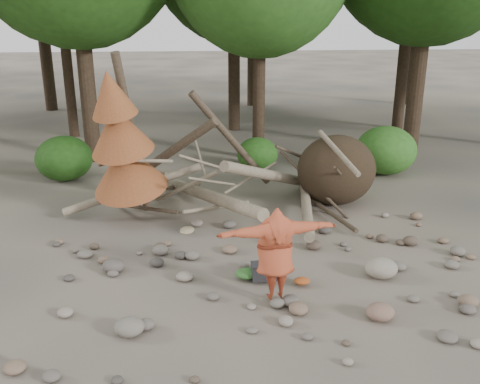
{
  "coord_description": "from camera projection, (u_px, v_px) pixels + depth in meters",
  "views": [
    {
      "loc": [
        -1.34,
        -9.7,
        5.31
      ],
      "look_at": [
        -0.35,
        1.5,
        1.4
      ],
      "focal_mm": 40.0,
      "sensor_mm": 36.0,
      "label": 1
    }
  ],
  "objects": [
    {
      "name": "backpack",
      "position": [
        264.0,
        274.0,
        10.88
      ],
      "size": [
        0.51,
        0.35,
        0.33
      ],
      "primitive_type": "cube",
      "rotation": [
        0.0,
        0.0,
        0.04
      ],
      "color": "black",
      "rests_on": "ground"
    },
    {
      "name": "boulder_front_left",
      "position": [
        129.0,
        327.0,
        9.09
      ],
      "size": [
        0.52,
        0.47,
        0.31
      ],
      "primitive_type": "ellipsoid",
      "color": "slate",
      "rests_on": "ground"
    },
    {
      "name": "cloth_green",
      "position": [
        247.0,
        276.0,
        10.96
      ],
      "size": [
        0.48,
        0.4,
        0.18
      ],
      "primitive_type": "ellipsoid",
      "color": "#2E6026",
      "rests_on": "ground"
    },
    {
      "name": "boulder_front_right",
      "position": [
        380.0,
        312.0,
        9.54
      ],
      "size": [
        0.51,
        0.46,
        0.3
      ],
      "primitive_type": "ellipsoid",
      "color": "#816151",
      "rests_on": "ground"
    },
    {
      "name": "frisbee_thrower",
      "position": [
        275.0,
        253.0,
        9.87
      ],
      "size": [
        2.92,
        0.96,
        1.83
      ],
      "color": "#AC4326",
      "rests_on": "ground"
    },
    {
      "name": "bush_left",
      "position": [
        64.0,
        158.0,
        17.07
      ],
      "size": [
        1.8,
        1.8,
        1.44
      ],
      "primitive_type": "ellipsoid",
      "color": "#204B14",
      "rests_on": "ground"
    },
    {
      "name": "deadfall_pile",
      "position": [
        316.0,
        173.0,
        14.82
      ],
      "size": [
        8.55,
        5.24,
        3.3
      ],
      "color": "#332619",
      "rests_on": "ground"
    },
    {
      "name": "boulder_mid_right",
      "position": [
        381.0,
        268.0,
        11.03
      ],
      "size": [
        0.68,
        0.61,
        0.41
      ],
      "primitive_type": "ellipsoid",
      "color": "gray",
      "rests_on": "ground"
    },
    {
      "name": "boulder_mid_left",
      "position": [
        114.0,
        266.0,
        11.27
      ],
      "size": [
        0.48,
        0.43,
        0.29
      ],
      "primitive_type": "ellipsoid",
      "color": "#584F4A",
      "rests_on": "ground"
    },
    {
      "name": "dead_conifer",
      "position": [
        122.0,
        143.0,
        13.2
      ],
      "size": [
        2.06,
        2.16,
        4.35
      ],
      "color": "#4C3F30",
      "rests_on": "ground"
    },
    {
      "name": "bush_mid",
      "position": [
        257.0,
        154.0,
        18.2
      ],
      "size": [
        1.4,
        1.4,
        1.12
      ],
      "primitive_type": "ellipsoid",
      "color": "#2B5F1B",
      "rests_on": "ground"
    },
    {
      "name": "ground",
      "position": [
        263.0,
        280.0,
        10.98
      ],
      "size": [
        120.0,
        120.0,
        0.0
      ],
      "primitive_type": "plane",
      "color": "#514C44",
      "rests_on": "ground"
    },
    {
      "name": "bush_right",
      "position": [
        386.0,
        150.0,
        17.72
      ],
      "size": [
        2.0,
        2.0,
        1.6
      ],
      "primitive_type": "ellipsoid",
      "color": "#357123",
      "rests_on": "ground"
    },
    {
      "name": "cloth_orange",
      "position": [
        302.0,
        283.0,
        10.72
      ],
      "size": [
        0.33,
        0.27,
        0.12
      ],
      "primitive_type": "ellipsoid",
      "color": "#9E451B",
      "rests_on": "ground"
    }
  ]
}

